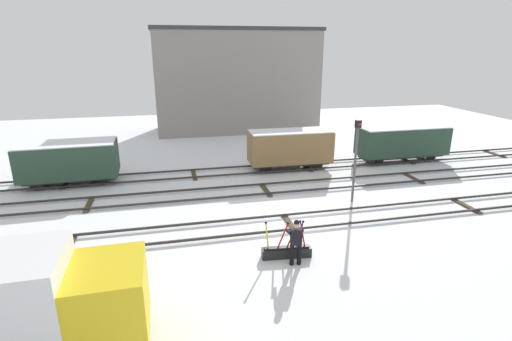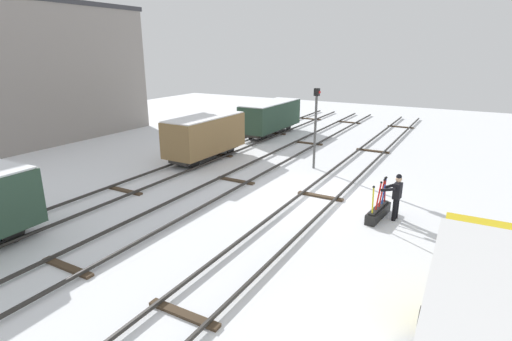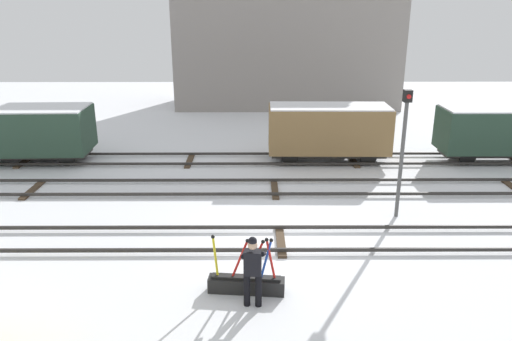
% 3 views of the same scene
% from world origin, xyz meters
% --- Properties ---
extents(ground_plane, '(60.00, 60.00, 0.00)m').
position_xyz_m(ground_plane, '(0.00, 0.00, 0.00)').
color(ground_plane, white).
extents(track_main_line, '(44.00, 1.94, 0.18)m').
position_xyz_m(track_main_line, '(0.00, 0.00, 0.11)').
color(track_main_line, '#2D2B28').
rests_on(track_main_line, ground_plane).
extents(track_siding_near, '(44.00, 1.94, 0.18)m').
position_xyz_m(track_siding_near, '(0.00, 4.16, 0.11)').
color(track_siding_near, '#2D2B28').
rests_on(track_siding_near, ground_plane).
extents(track_siding_far, '(44.00, 1.94, 0.18)m').
position_xyz_m(track_siding_far, '(0.00, 7.61, 0.11)').
color(track_siding_far, '#2D2B28').
rests_on(track_siding_far, ground_plane).
extents(switch_lever_frame, '(1.83, 0.53, 1.45)m').
position_xyz_m(switch_lever_frame, '(-0.94, -2.57, 0.25)').
color(switch_lever_frame, black).
rests_on(switch_lever_frame, ground_plane).
extents(rail_worker, '(0.58, 0.69, 1.71)m').
position_xyz_m(rail_worker, '(-0.79, -3.11, 0.96)').
color(rail_worker, black).
rests_on(rail_worker, ground_plane).
extents(delivery_truck, '(5.62, 2.57, 2.97)m').
position_xyz_m(delivery_truck, '(-8.52, -6.06, 1.65)').
color(delivery_truck, gold).
rests_on(delivery_truck, ground_plane).
extents(signal_post, '(0.24, 0.32, 4.06)m').
position_xyz_m(signal_post, '(3.79, 1.80, 2.47)').
color(signal_post, '#4C4C4C').
rests_on(signal_post, ground_plane).
extents(apartment_building, '(14.35, 5.29, 8.84)m').
position_xyz_m(apartment_building, '(1.38, 20.28, 4.43)').
color(apartment_building, gray).
rests_on(apartment_building, ground_plane).
extents(freight_car_mid_siding, '(5.07, 2.45, 2.36)m').
position_xyz_m(freight_car_mid_siding, '(-10.22, 7.61, 1.36)').
color(freight_car_mid_siding, '#2D2B28').
rests_on(freight_car_mid_siding, ground_plane).
extents(freight_car_back_track, '(5.07, 2.01, 2.42)m').
position_xyz_m(freight_car_back_track, '(2.40, 7.61, 1.39)').
color(freight_car_back_track, '#2D2B28').
rests_on(freight_car_back_track, ground_plane).
extents(freight_car_near_switch, '(5.95, 1.94, 2.32)m').
position_xyz_m(freight_car_near_switch, '(10.13, 7.61, 1.34)').
color(freight_car_near_switch, '#2D2B28').
rests_on(freight_car_near_switch, ground_plane).
extents(perched_bird_roof_left, '(0.14, 0.28, 0.13)m').
position_xyz_m(perched_bird_roof_left, '(-3.95, 22.56, 8.90)').
color(perched_bird_roof_left, '#514C47').
rests_on(perched_bird_roof_left, apartment_building).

